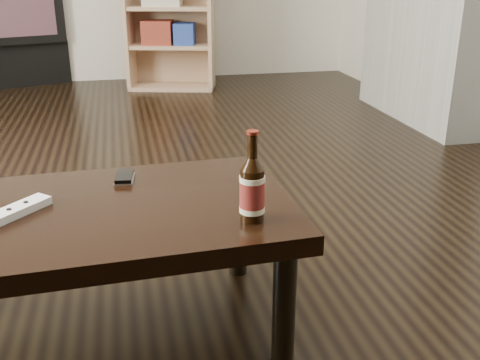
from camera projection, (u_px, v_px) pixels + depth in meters
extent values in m
cube|color=black|center=(26.00, 227.00, 2.23)|extent=(5.00, 6.00, 0.01)
cube|color=black|center=(11.00, 63.00, 4.81)|extent=(0.99, 0.72, 0.36)
cube|color=black|center=(2.00, 2.00, 4.63)|extent=(0.98, 0.79, 0.64)
cube|color=maroon|center=(9.00, 4.00, 4.42)|extent=(0.67, 0.24, 0.51)
cube|color=#9E7455|center=(128.00, 8.00, 4.47)|extent=(0.11, 0.31, 1.29)
cube|color=#9E7455|center=(211.00, 8.00, 4.44)|extent=(0.11, 0.31, 1.29)
cube|color=#9E7455|center=(173.00, 86.00, 4.68)|extent=(0.75, 0.48, 0.03)
cube|color=#9E7455|center=(172.00, 7.00, 4.59)|extent=(0.68, 0.20, 1.29)
cube|color=#9E7455|center=(171.00, 46.00, 4.56)|extent=(0.69, 0.44, 0.03)
cube|color=#9E7455|center=(169.00, 8.00, 4.45)|extent=(0.69, 0.44, 0.03)
cube|color=maroon|center=(158.00, 32.00, 4.51)|extent=(0.28, 0.25, 0.19)
cube|color=navy|center=(185.00, 34.00, 4.50)|extent=(0.20, 0.23, 0.17)
cube|color=black|center=(94.00, 217.00, 1.45)|extent=(1.05, 0.65, 0.05)
cylinder|color=black|center=(284.00, 304.00, 1.42)|extent=(0.06, 0.06, 0.33)
cylinder|color=black|center=(238.00, 227.00, 1.84)|extent=(0.06, 0.06, 0.33)
cylinder|color=black|center=(252.00, 195.00, 1.35)|extent=(0.06, 0.06, 0.13)
cylinder|color=maroon|center=(252.00, 194.00, 1.35)|extent=(0.07, 0.07, 0.08)
cylinder|color=beige|center=(252.00, 179.00, 1.34)|extent=(0.07, 0.07, 0.01)
cylinder|color=beige|center=(252.00, 209.00, 1.37)|extent=(0.07, 0.07, 0.01)
cone|color=black|center=(252.00, 164.00, 1.33)|extent=(0.06, 0.06, 0.03)
cylinder|color=black|center=(253.00, 146.00, 1.31)|extent=(0.03, 0.03, 0.06)
cylinder|color=maroon|center=(253.00, 132.00, 1.30)|extent=(0.03, 0.03, 0.01)
cube|color=silver|center=(125.00, 179.00, 1.63)|extent=(0.06, 0.10, 0.01)
cube|color=black|center=(124.00, 177.00, 1.63)|extent=(0.06, 0.10, 0.01)
cylinder|color=silver|center=(123.00, 179.00, 1.60)|extent=(0.02, 0.02, 0.00)
cube|color=silver|center=(16.00, 211.00, 1.40)|extent=(0.16, 0.17, 0.02)
cylinder|color=black|center=(26.00, 202.00, 1.43)|extent=(0.02, 0.02, 0.00)
cylinder|color=black|center=(9.00, 209.00, 1.38)|extent=(0.02, 0.02, 0.00)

